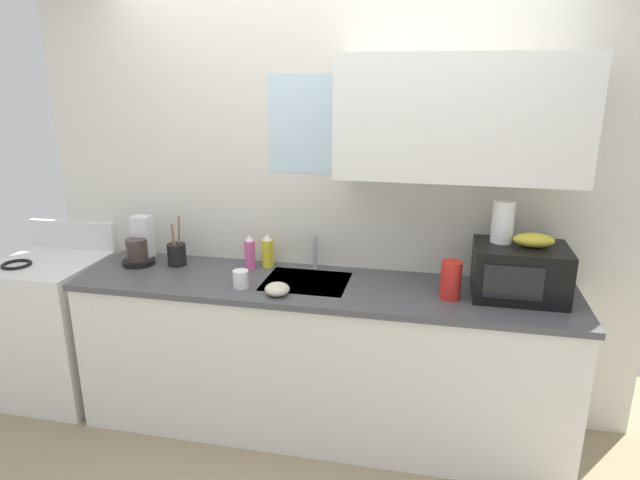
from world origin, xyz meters
The scene contains 14 objects.
kitchen_wall_assembly centered at (0.15, 0.30, 1.37)m, with size 3.50×0.42×2.50m.
counter_unit centered at (0.00, 0.00, 0.46)m, with size 2.73×0.63×0.90m.
sink_faucet centered at (-0.08, 0.24, 1.00)m, with size 0.03×0.03×0.20m, color #B2B5BA.
stove_range centered at (-1.71, 0.00, 0.46)m, with size 0.60×0.60×1.08m.
microwave centered at (1.03, 0.05, 1.04)m, with size 0.46×0.35×0.27m.
banana_bunch centered at (1.08, 0.05, 1.20)m, with size 0.20×0.11×0.07m, color gold.
paper_towel_roll centered at (0.93, 0.10, 1.28)m, with size 0.11×0.11×0.22m, color white.
coffee_maker centered at (-1.13, 0.11, 1.00)m, with size 0.19×0.21×0.28m.
dish_soap_bottle_yellow centered at (-0.36, 0.21, 0.99)m, with size 0.07×0.07×0.20m.
dish_soap_bottle_pink centered at (-0.45, 0.16, 0.99)m, with size 0.06×0.06×0.20m.
cereal_canister centered at (0.69, -0.05, 1.00)m, with size 0.10×0.10×0.20m, color red.
mug_white centered at (-0.40, -0.14, 0.95)m, with size 0.08×0.08×0.10m, color white.
utensil_crock centered at (-0.90, 0.12, 0.97)m, with size 0.11×0.11×0.30m.
small_bowl centered at (-0.18, -0.20, 0.93)m, with size 0.13×0.13×0.07m, color beige.
Camera 1 is at (0.60, -2.76, 2.01)m, focal length 31.20 mm.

